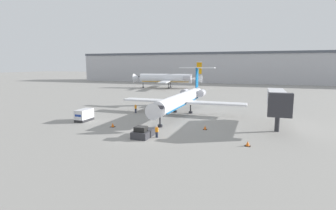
{
  "coord_description": "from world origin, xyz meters",
  "views": [
    {
      "loc": [
        14.65,
        -31.86,
        10.03
      ],
      "look_at": [
        0.0,
        11.14,
        3.03
      ],
      "focal_mm": 28.0,
      "sensor_mm": 36.0,
      "label": 1
    }
  ],
  "objects": [
    {
      "name": "worker_by_wing",
      "position": [
        -9.31,
        17.34,
        0.99
      ],
      "size": [
        0.4,
        0.26,
        1.87
      ],
      "color": "#232838",
      "rests_on": "ground"
    },
    {
      "name": "worker_near_tug",
      "position": [
        1.77,
        1.11,
        0.84
      ],
      "size": [
        0.4,
        0.24,
        1.63
      ],
      "color": "#232838",
      "rests_on": "ground"
    },
    {
      "name": "airplane_parked_far_left",
      "position": [
        -22.33,
        76.19,
        4.13
      ],
      "size": [
        30.43,
        30.27,
        11.25
      ],
      "color": "silver",
      "rests_on": "ground"
    },
    {
      "name": "traffic_cone_mid",
      "position": [
        13.91,
        1.12,
        0.31
      ],
      "size": [
        0.7,
        0.7,
        0.65
      ],
      "color": "black",
      "rests_on": "ground"
    },
    {
      "name": "ground_plane",
      "position": [
        0.0,
        0.0,
        0.0
      ],
      "size": [
        600.0,
        600.0,
        0.0
      ],
      "primitive_type": "plane",
      "color": "gray"
    },
    {
      "name": "traffic_cone_right",
      "position": [
        7.28,
        7.75,
        0.32
      ],
      "size": [
        0.63,
        0.63,
        0.68
      ],
      "color": "black",
      "rests_on": "ground"
    },
    {
      "name": "luggage_cart",
      "position": [
        -14.53,
        7.02,
        1.07
      ],
      "size": [
        1.78,
        3.52,
        2.13
      ],
      "color": "#232326",
      "rests_on": "ground"
    },
    {
      "name": "traffic_cone_left",
      "position": [
        -7.28,
        4.6,
        0.32
      ],
      "size": [
        0.72,
        0.72,
        0.67
      ],
      "color": "black",
      "rests_on": "ground"
    },
    {
      "name": "pushback_tug",
      "position": [
        -0.14,
        0.76,
        0.6
      ],
      "size": [
        2.25,
        3.83,
        1.66
      ],
      "color": "#2D2D33",
      "rests_on": "ground"
    },
    {
      "name": "jet_bridge",
      "position": [
        17.82,
        12.88,
        4.45
      ],
      "size": [
        3.2,
        13.54,
        6.19
      ],
      "color": "#2D2D33",
      "rests_on": "ground"
    },
    {
      "name": "airplane_main",
      "position": [
        0.1,
        19.82,
        3.07
      ],
      "size": [
        25.88,
        30.38,
        9.38
      ],
      "color": "white",
      "rests_on": "ground"
    },
    {
      "name": "terminal_building",
      "position": [
        0.0,
        120.0,
        8.49
      ],
      "size": [
        180.0,
        16.8,
        16.92
      ],
      "color": "#B2B2B7",
      "rests_on": "ground"
    }
  ]
}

